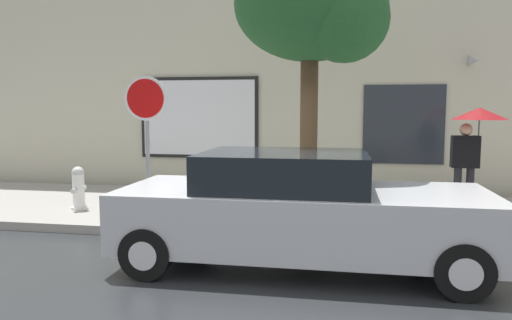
# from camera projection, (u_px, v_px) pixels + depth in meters

# --- Properties ---
(ground_plane) EXTENTS (60.00, 60.00, 0.00)m
(ground_plane) POSITION_uv_depth(u_px,v_px,m) (266.00, 264.00, 6.45)
(ground_plane) COLOR #282B2D
(sidewalk) EXTENTS (20.00, 4.00, 0.15)m
(sidewalk) POSITION_uv_depth(u_px,v_px,m) (291.00, 212.00, 9.37)
(sidewalk) COLOR gray
(sidewalk) RESTS_ON ground
(building_facade) EXTENTS (20.00, 0.67, 7.00)m
(building_facade) POSITION_uv_depth(u_px,v_px,m) (302.00, 48.00, 11.46)
(building_facade) COLOR beige
(building_facade) RESTS_ON ground
(parked_car) EXTENTS (4.73, 1.95, 1.50)m
(parked_car) POSITION_uv_depth(u_px,v_px,m) (299.00, 210.00, 6.34)
(parked_car) COLOR #B7BABF
(parked_car) RESTS_ON ground
(fire_hydrant) EXTENTS (0.30, 0.44, 0.82)m
(fire_hydrant) POSITION_uv_depth(u_px,v_px,m) (79.00, 188.00, 9.19)
(fire_hydrant) COLOR white
(fire_hydrant) RESTS_ON sidewalk
(pedestrian_with_umbrella) EXTENTS (0.99, 0.99, 1.93)m
(pedestrian_with_umbrella) POSITION_uv_depth(u_px,v_px,m) (475.00, 129.00, 8.83)
(pedestrian_with_umbrella) COLOR black
(pedestrian_with_umbrella) RESTS_ON sidewalk
(street_tree) EXTENTS (2.47, 2.10, 4.52)m
(street_tree) POSITION_uv_depth(u_px,v_px,m) (317.00, 9.00, 7.71)
(street_tree) COLOR #4C3823
(street_tree) RESTS_ON sidewalk
(stop_sign) EXTENTS (0.76, 0.10, 2.46)m
(stop_sign) POSITION_uv_depth(u_px,v_px,m) (146.00, 119.00, 8.29)
(stop_sign) COLOR gray
(stop_sign) RESTS_ON sidewalk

